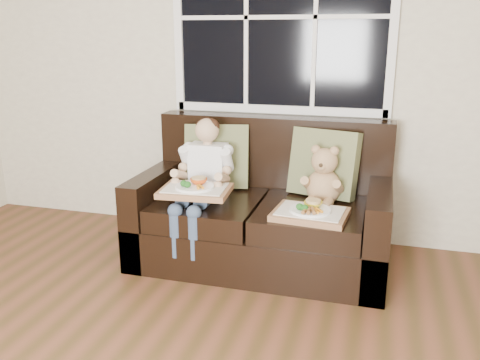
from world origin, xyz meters
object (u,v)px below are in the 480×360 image
(teddy_bear, at_px, (324,180))
(tray_right, at_px, (310,213))
(tray_left, at_px, (195,189))
(child, at_px, (203,171))
(loveseat, at_px, (263,216))

(teddy_bear, xyz_separation_m, tray_right, (-0.04, -0.30, -0.13))
(tray_left, xyz_separation_m, tray_right, (0.74, 0.02, -0.10))
(child, distance_m, tray_right, 0.80)
(loveseat, bearing_deg, teddy_bear, -1.56)
(loveseat, xyz_separation_m, teddy_bear, (0.41, -0.01, 0.30))
(child, distance_m, teddy_bear, 0.81)
(teddy_bear, distance_m, tray_left, 0.85)
(loveseat, bearing_deg, child, -163.49)
(tray_right, bearing_deg, tray_left, -173.33)
(loveseat, bearing_deg, tray_right, -40.08)
(child, distance_m, tray_left, 0.23)
(tray_left, bearing_deg, child, 90.71)
(loveseat, xyz_separation_m, tray_left, (-0.37, -0.33, 0.27))
(tray_left, height_order, tray_right, tray_left)
(child, bearing_deg, tray_right, -14.18)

